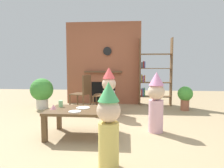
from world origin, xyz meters
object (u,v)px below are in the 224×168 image
Objects in this scene: child_by_the_chairs at (109,91)px; potted_plant_short at (42,91)px; child_with_cone_hat at (109,123)px; bookshelf at (153,75)px; dining_chair_left at (84,91)px; paper_plate_front at (75,111)px; paper_cup_far_left at (105,109)px; paper_plate_rear at (83,108)px; coffee_table at (81,113)px; dining_chair_middle at (106,92)px; paper_cup_center at (100,110)px; child_in_pink at (156,101)px; paper_cup_near_left at (105,104)px; birthday_cake_slice at (53,107)px; potted_plant_tall at (185,96)px; paper_cup_near_right at (61,104)px.

child_by_the_chairs is 2.00m from potted_plant_short.
child_by_the_chairs is (-0.21, 2.12, 0.08)m from child_with_cone_hat.
dining_chair_left is (-1.77, -1.03, -0.37)m from bookshelf.
paper_plate_front is 0.96m from child_with_cone_hat.
paper_plate_rear is at bearing 148.36° from paper_cup_far_left.
child_with_cone_hat is at bearing -60.90° from coffee_table.
dining_chair_middle is at bearing 95.51° from paper_cup_far_left.
paper_cup_center reaches higher than paper_plate_front.
child_by_the_chairs is at bearing -58.50° from child_in_pink.
dining_chair_left is (-0.29, 1.82, 0.08)m from paper_plate_front.
paper_cup_near_left is 0.94× the size of paper_cup_center.
potted_plant_short is (-1.52, 1.94, 0.10)m from coffee_table.
child_in_pink reaches higher than birthday_cake_slice.
child_with_cone_hat reaches higher than paper_cup_near_left.
child_by_the_chairs is (0.37, 1.37, 0.14)m from paper_plate_front.
dining_chair_left is at bearing -54.25° from child_in_pink.
paper_plate_rear is at bearing -152.59° from paper_cup_near_left.
paper_cup_near_left is 2.52m from potted_plant_short.
child_with_cone_hat is 3.40m from potted_plant_tall.
bookshelf reaches higher than child_with_cone_hat.
paper_cup_far_left is at bearing -129.11° from potted_plant_tall.
child_with_cone_hat is at bearing -63.37° from paper_plate_rear.
paper_cup_center is 1.41m from child_by_the_chairs.
child_in_pink reaches higher than paper_cup_center.
paper_cup_center is 2.91m from potted_plant_tall.
paper_cup_far_left is 0.45m from paper_plate_rear.
paper_plate_front is (-1.49, -2.85, -0.44)m from bookshelf.
dining_chair_middle reaches higher than coffee_table.
child_in_pink is at bearing 11.19° from birthday_cake_slice.
potted_plant_tall is at bearing 38.50° from birthday_cake_slice.
dining_chair_middle is at bearing 93.55° from paper_cup_center.
paper_cup_near_right is 1.43m from child_with_cone_hat.
paper_cup_near_right is 1.25m from child_by_the_chairs.
paper_cup_far_left reaches higher than paper_plate_rear.
paper_cup_near_right is at bearing 159.04° from coffee_table.
child_by_the_chairs reaches higher than potted_plant_tall.
paper_cup_far_left is at bearing -21.67° from coffee_table.
paper_cup_near_left is 0.61m from paper_plate_front.
bookshelf reaches higher than dining_chair_left.
paper_plate_rear is at bearing -3.44° from child_in_pink.
paper_plate_rear is at bearing 79.86° from coffee_table.
bookshelf reaches higher than birthday_cake_slice.
paper_cup_near_right is 0.10× the size of child_by_the_chairs.
child_with_cone_hat reaches higher than paper_cup_far_left.
bookshelf is at bearing -43.19° from child_with_cone_hat.
child_with_cone_hat is (0.19, -0.71, 0.02)m from paper_cup_center.
bookshelf is 1.88m from child_by_the_chairs.
dining_chair_left and dining_chair_middle have the same top height.
bookshelf reaches higher than potted_plant_tall.
child_in_pink is 1.27× the size of potted_plant_short.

